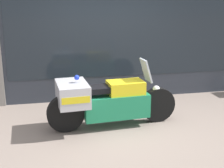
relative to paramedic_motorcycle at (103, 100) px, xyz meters
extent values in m
plane|color=gray|center=(0.32, -0.19, -0.53)|extent=(60.00, 60.00, 0.00)
cube|color=#333842|center=(0.32, 1.81, 1.14)|extent=(6.56, 0.40, 3.33)
cube|color=#1E262D|center=(0.81, 1.59, 1.19)|extent=(5.28, 0.02, 2.33)
cube|color=slate|center=(0.77, 1.82, -0.25)|extent=(5.06, 0.30, 0.55)
cube|color=silver|center=(0.77, 1.96, 0.71)|extent=(5.06, 0.02, 1.40)
cube|color=beige|center=(0.77, 1.82, 1.40)|extent=(5.06, 0.30, 0.02)
cube|color=#195623|center=(-0.82, 1.82, 1.44)|extent=(0.18, 0.04, 0.06)
cube|color=navy|center=(0.77, 1.82, 1.44)|extent=(0.18, 0.04, 0.06)
cube|color=maroon|center=(2.36, 1.82, 1.44)|extent=(0.18, 0.04, 0.06)
cube|color=red|center=(-1.01, 1.75, 0.16)|extent=(0.19, 0.04, 0.27)
cube|color=white|center=(0.18, 1.75, 0.16)|extent=(0.19, 0.03, 0.27)
cube|color=#2866B7|center=(1.36, 1.75, 0.16)|extent=(0.19, 0.02, 0.27)
cube|color=orange|center=(2.55, 1.75, 0.16)|extent=(0.19, 0.02, 0.27)
cylinder|color=black|center=(1.06, 0.07, -0.19)|extent=(0.67, 0.19, 0.66)
cylinder|color=black|center=(-0.69, -0.05, -0.19)|extent=(0.67, 0.19, 0.66)
cube|color=#1E8456|center=(0.23, 0.02, -0.13)|extent=(1.22, 0.54, 0.43)
cube|color=yellow|center=(0.41, 0.03, 0.19)|extent=(0.68, 0.45, 0.26)
cube|color=black|center=(-0.04, 0.00, 0.21)|extent=(0.71, 0.39, 0.10)
cube|color=#B7B7BC|center=(-0.56, -0.04, 0.17)|extent=(0.57, 0.82, 0.38)
cube|color=yellow|center=(-0.56, -0.04, 0.17)|extent=(0.52, 0.83, 0.11)
cube|color=#B2BCC6|center=(0.80, 0.06, 0.49)|extent=(0.18, 0.33, 0.42)
sphere|color=white|center=(1.02, 0.07, 0.12)|extent=(0.14, 0.14, 0.14)
sphere|color=blue|center=(-0.47, -0.03, 0.45)|extent=(0.09, 0.09, 0.09)
camera|label=1|loc=(-0.92, -5.25, 1.79)|focal=50.00mm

